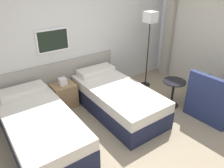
{
  "coord_description": "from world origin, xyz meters",
  "views": [
    {
      "loc": [
        -1.93,
        -1.99,
        2.51
      ],
      "look_at": [
        0.11,
        0.86,
        0.68
      ],
      "focal_mm": 35.0,
      "sensor_mm": 36.0,
      "label": 1
    }
  ],
  "objects_px": {
    "bed_near_door": "(40,128)",
    "floor_lamp": "(150,25)",
    "nightstand": "(64,95)",
    "side_table": "(173,89)",
    "armchair": "(214,102)",
    "bed_near_window": "(117,99)"
  },
  "relations": [
    {
      "from": "side_table",
      "to": "armchair",
      "type": "bearing_deg",
      "value": -60.43
    },
    {
      "from": "side_table",
      "to": "nightstand",
      "type": "bearing_deg",
      "value": 144.79
    },
    {
      "from": "armchair",
      "to": "floor_lamp",
      "type": "bearing_deg",
      "value": 2.45
    },
    {
      "from": "floor_lamp",
      "to": "side_table",
      "type": "height_order",
      "value": "floor_lamp"
    },
    {
      "from": "nightstand",
      "to": "armchair",
      "type": "bearing_deg",
      "value": -41.7
    },
    {
      "from": "bed_near_door",
      "to": "nightstand",
      "type": "xyz_separation_m",
      "value": [
        0.76,
        0.76,
        -0.02
      ]
    },
    {
      "from": "bed_near_door",
      "to": "bed_near_window",
      "type": "xyz_separation_m",
      "value": [
        1.53,
        0.0,
        0.0
      ]
    },
    {
      "from": "bed_near_window",
      "to": "nightstand",
      "type": "height_order",
      "value": "bed_near_window"
    },
    {
      "from": "nightstand",
      "to": "bed_near_window",
      "type": "bearing_deg",
      "value": -44.91
    },
    {
      "from": "bed_near_window",
      "to": "floor_lamp",
      "type": "relative_size",
      "value": 1.16
    },
    {
      "from": "side_table",
      "to": "bed_near_door",
      "type": "bearing_deg",
      "value": 168.71
    },
    {
      "from": "side_table",
      "to": "armchair",
      "type": "distance_m",
      "value": 0.78
    },
    {
      "from": "floor_lamp",
      "to": "armchair",
      "type": "xyz_separation_m",
      "value": [
        0.18,
        -1.67,
        -1.17
      ]
    },
    {
      "from": "armchair",
      "to": "side_table",
      "type": "bearing_deg",
      "value": 25.79
    },
    {
      "from": "floor_lamp",
      "to": "armchair",
      "type": "height_order",
      "value": "floor_lamp"
    },
    {
      "from": "bed_near_door",
      "to": "side_table",
      "type": "height_order",
      "value": "bed_near_door"
    },
    {
      "from": "bed_near_window",
      "to": "floor_lamp",
      "type": "distance_m",
      "value": 1.79
    },
    {
      "from": "nightstand",
      "to": "floor_lamp",
      "type": "xyz_separation_m",
      "value": [
        2.0,
        -0.28,
        1.21
      ]
    },
    {
      "from": "floor_lamp",
      "to": "side_table",
      "type": "xyz_separation_m",
      "value": [
        -0.2,
        -0.99,
        -1.07
      ]
    },
    {
      "from": "armchair",
      "to": "bed_near_door",
      "type": "bearing_deg",
      "value": 64.28
    },
    {
      "from": "bed_near_window",
      "to": "bed_near_door",
      "type": "bearing_deg",
      "value": 180.0
    },
    {
      "from": "bed_near_door",
      "to": "floor_lamp",
      "type": "bearing_deg",
      "value": 9.87
    }
  ]
}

